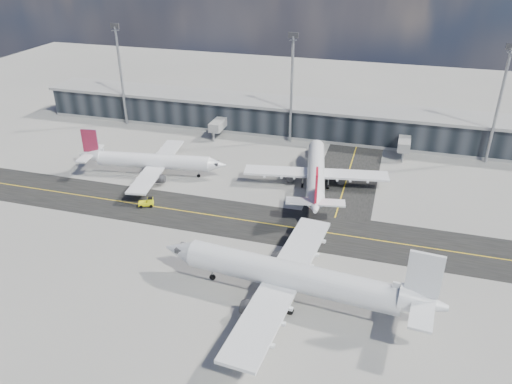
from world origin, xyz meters
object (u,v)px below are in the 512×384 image
airliner_near (295,277)px  baggage_tug (147,202)px  airliner_af (151,161)px  service_van (313,152)px  airliner_redtail (316,172)px

airliner_near → baggage_tug: bearing=65.0°
airliner_af → service_van: airliner_af is taller
airliner_af → service_van: 41.17m
airliner_af → airliner_redtail: 38.30m
airliner_redtail → baggage_tug: airliner_redtail is taller
airliner_near → service_van: size_ratio=8.23×
airliner_redtail → airliner_near: 39.37m
airliner_af → service_van: (34.26, 22.68, -2.72)m
airliner_af → airliner_redtail: bearing=87.8°
airliner_af → baggage_tug: (6.10, -14.37, -2.51)m
service_van → airliner_af: bearing=-156.6°
service_van → airliner_redtail: bearing=-88.5°
airliner_near → service_van: airliner_near is taller
baggage_tug → service_van: (28.15, 37.05, -0.21)m
airliner_redtail → airliner_af: bearing=176.6°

